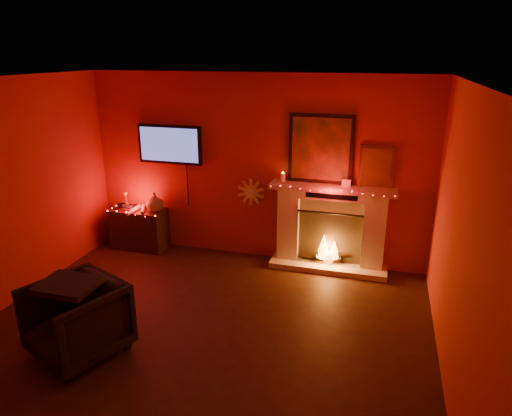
{
  "coord_description": "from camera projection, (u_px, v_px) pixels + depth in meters",
  "views": [
    {
      "loc": [
        1.77,
        -3.67,
        2.96
      ],
      "look_at": [
        0.25,
        1.7,
        1.04
      ],
      "focal_mm": 32.0,
      "sensor_mm": 36.0,
      "label": 1
    }
  ],
  "objects": [
    {
      "name": "armchair",
      "position": [
        77.0,
        320.0,
        4.62
      ],
      "size": [
        1.1,
        1.11,
        0.78
      ],
      "primitive_type": "imported",
      "rotation": [
        0.0,
        0.0,
        -0.41
      ],
      "color": "black",
      "rests_on": "floor"
    },
    {
      "name": "fireplace",
      "position": [
        330.0,
        220.0,
        6.4
      ],
      "size": [
        1.72,
        0.4,
        2.18
      ],
      "color": "beige",
      "rests_on": "floor"
    },
    {
      "name": "console_table",
      "position": [
        140.0,
        226.0,
        7.15
      ],
      "size": [
        0.85,
        0.52,
        0.93
      ],
      "color": "black",
      "rests_on": "floor"
    },
    {
      "name": "tv",
      "position": [
        170.0,
        145.0,
        6.79
      ],
      "size": [
        1.0,
        0.07,
        1.24
      ],
      "color": "black",
      "rests_on": "room"
    },
    {
      "name": "sunburst_clock",
      "position": [
        251.0,
        192.0,
        6.7
      ],
      "size": [
        0.4,
        0.03,
        0.4
      ],
      "color": "yellow",
      "rests_on": "room"
    },
    {
      "name": "room",
      "position": [
        182.0,
        231.0,
        4.32
      ],
      "size": [
        5.0,
        5.0,
        5.0
      ],
      "color": "black",
      "rests_on": "ground"
    }
  ]
}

